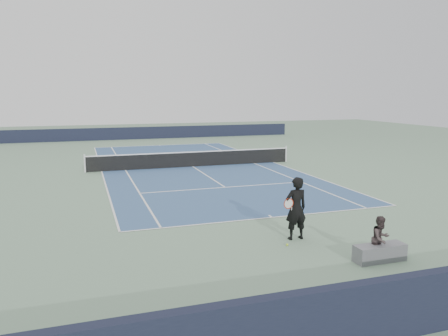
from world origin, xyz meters
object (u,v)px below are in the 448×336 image
object	(u,v)px
tennis_player	(296,208)
tennis_ball	(287,245)
spectator_bench	(380,245)
tennis_net	(193,159)

from	to	relation	value
tennis_player	tennis_ball	bearing A→B (deg)	-136.15
tennis_player	spectator_bench	xyz separation A→B (m)	(1.33, -2.36, -0.54)
tennis_net	tennis_ball	xyz separation A→B (m)	(-0.82, -14.77, -0.47)
tennis_ball	spectator_bench	size ratio (longest dim) A/B	0.05
spectator_bench	tennis_player	bearing A→B (deg)	119.39
tennis_net	tennis_player	distance (m)	14.28
tennis_player	tennis_ball	xyz separation A→B (m)	(-0.52, -0.50, -0.96)
tennis_ball	spectator_bench	bearing A→B (deg)	-45.27
tennis_ball	spectator_bench	world-z (taller)	spectator_bench
tennis_net	spectator_bench	distance (m)	16.66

